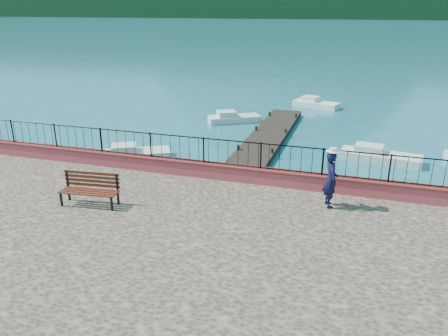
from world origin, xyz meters
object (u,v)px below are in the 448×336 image
Objects in this scene: boat_4 at (316,102)px; boat_3 at (234,116)px; boat_1 at (381,154)px; boat_0 at (135,151)px; park_bench at (90,196)px; person at (331,179)px.

boat_3 is at bearing -108.88° from boat_4.
boat_4 is at bearing 118.91° from boat_1.
boat_4 is at bearing 35.29° from boat_0.
park_bench is 23.40m from boat_4.
boat_0 is 9.21m from boat_3.
park_bench reaches higher than boat_0.
boat_1 is at bearing -60.96° from boat_3.
boat_3 is at bearing 44.33° from boat_0.
boat_1 is at bearing -51.46° from boat_4.
boat_0 and boat_4 have the same top height.
park_bench is 8.16m from boat_0.
person reaches higher than boat_1.
park_bench is at bearing -120.95° from boat_3.
park_bench is 0.57× the size of boat_3.
boat_0 is 1.01× the size of boat_4.
boat_0 is 0.90× the size of boat_1.
person is at bearing -56.72° from boat_0.
boat_0 is at bearing 41.35° from person.
boat_3 is (-7.33, 14.20, -1.73)m from person.
park_bench reaches higher than boat_3.
boat_1 is 12.66m from boat_4.
boat_4 is (4.92, 22.85, -1.12)m from park_bench.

